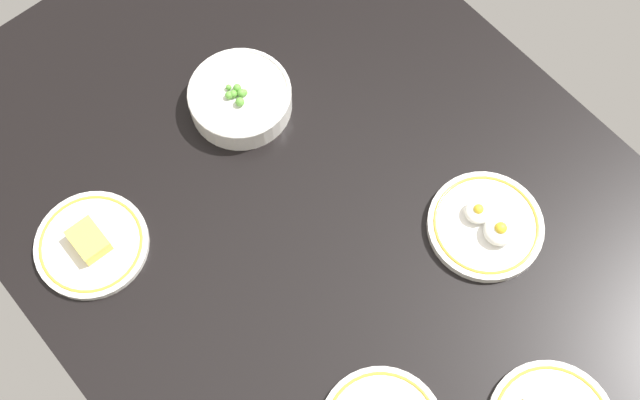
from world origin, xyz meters
The scene contains 4 objects.
dining_table centered at (0.00, 0.00, 2.00)cm, with size 130.67×94.83×4.00cm, color black.
plate_eggs centered at (-20.81, -17.80, 5.27)cm, with size 18.99×18.99×5.27cm.
bowl_peas centered at (23.31, -1.87, 6.60)cm, with size 17.89×17.89×6.04cm.
plate_cheese centered at (18.60, 32.78, 4.98)cm, with size 18.49×18.49×3.82cm.
Camera 1 is at (-39.16, 33.67, 126.46)cm, focal length 44.93 mm.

